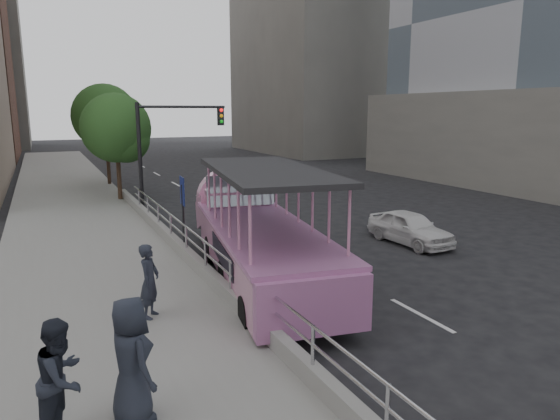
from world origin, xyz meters
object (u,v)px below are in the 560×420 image
(pedestrian_far, at_px, (131,360))
(car, at_px, (410,228))
(pedestrian_near, at_px, (149,281))
(street_tree_far, at_px, (107,119))
(street_tree_near, at_px, (118,131))
(traffic_signal, at_px, (165,140))
(parking_sign, at_px, (183,209))
(duck_boat, at_px, (255,234))
(pedestrian_mid, at_px, (62,378))

(pedestrian_far, bearing_deg, car, -74.22)
(pedestrian_near, distance_m, street_tree_far, 22.22)
(pedestrian_far, height_order, street_tree_near, street_tree_near)
(traffic_signal, bearing_deg, parking_sign, -99.43)
(pedestrian_near, bearing_deg, pedestrian_far, -162.17)
(parking_sign, bearing_deg, pedestrian_near, -113.23)
(pedestrian_near, bearing_deg, traffic_signal, 17.90)
(traffic_signal, relative_size, street_tree_far, 0.81)
(car, xyz_separation_m, traffic_signal, (-6.78, 9.18, 2.89))
(car, height_order, street_tree_far, street_tree_far)
(pedestrian_near, height_order, street_tree_far, street_tree_far)
(duck_boat, height_order, car, duck_boat)
(pedestrian_mid, bearing_deg, pedestrian_near, 2.50)
(pedestrian_far, bearing_deg, street_tree_far, -23.07)
(car, height_order, street_tree_near, street_tree_near)
(pedestrian_mid, distance_m, pedestrian_far, 0.95)
(street_tree_far, bearing_deg, duck_boat, -85.11)
(car, distance_m, traffic_signal, 11.77)
(duck_boat, height_order, parking_sign, duck_boat)
(street_tree_near, bearing_deg, street_tree_far, 88.09)
(pedestrian_near, height_order, traffic_signal, traffic_signal)
(pedestrian_far, bearing_deg, pedestrian_near, -31.53)
(pedestrian_mid, xyz_separation_m, pedestrian_far, (0.94, -0.05, 0.08))
(duck_boat, distance_m, pedestrian_mid, 8.27)
(car, relative_size, pedestrian_far, 1.86)
(parking_sign, bearing_deg, pedestrian_mid, -115.25)
(duck_boat, xyz_separation_m, traffic_signal, (-0.26, 9.99, 2.25))
(pedestrian_mid, relative_size, street_tree_near, 0.31)
(car, distance_m, pedestrian_mid, 13.92)
(pedestrian_far, distance_m, traffic_signal, 16.92)
(parking_sign, height_order, traffic_signal, traffic_signal)
(street_tree_far, bearing_deg, pedestrian_near, -94.99)
(duck_boat, xyz_separation_m, pedestrian_mid, (-5.51, -6.17, -0.06))
(street_tree_near, bearing_deg, pedestrian_mid, -100.55)
(pedestrian_mid, bearing_deg, pedestrian_far, -62.65)
(pedestrian_mid, height_order, street_tree_near, street_tree_near)
(car, height_order, pedestrian_near, pedestrian_near)
(pedestrian_far, xyz_separation_m, street_tree_near, (2.71, 19.63, 2.56))
(pedestrian_near, bearing_deg, street_tree_far, 27.76)
(pedestrian_far, bearing_deg, duck_boat, -52.91)
(car, bearing_deg, duck_boat, -175.69)
(pedestrian_far, distance_m, street_tree_near, 19.98)
(parking_sign, bearing_deg, car, -9.81)
(duck_boat, bearing_deg, car, 7.13)
(traffic_signal, distance_m, street_tree_near, 3.80)
(car, height_order, pedestrian_mid, pedestrian_mid)
(duck_boat, xyz_separation_m, car, (6.52, 0.82, -0.64))
(car, bearing_deg, parking_sign, 167.37)
(car, xyz_separation_m, street_tree_near, (-8.38, 12.61, 3.21))
(car, bearing_deg, pedestrian_mid, -152.68)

